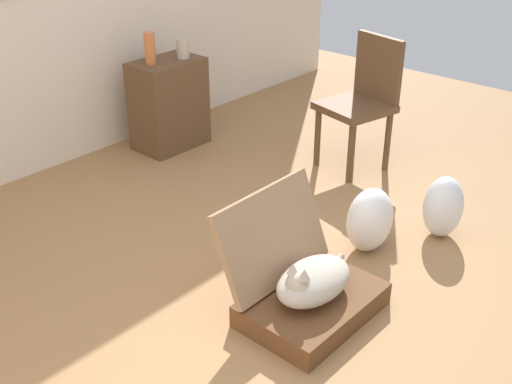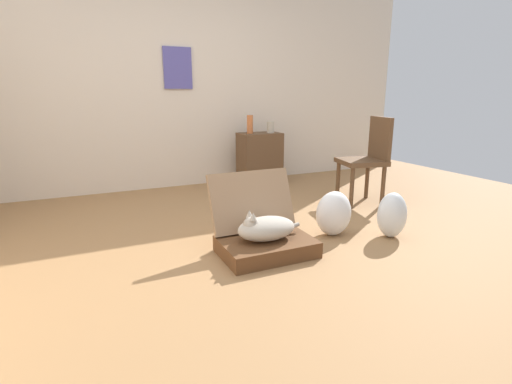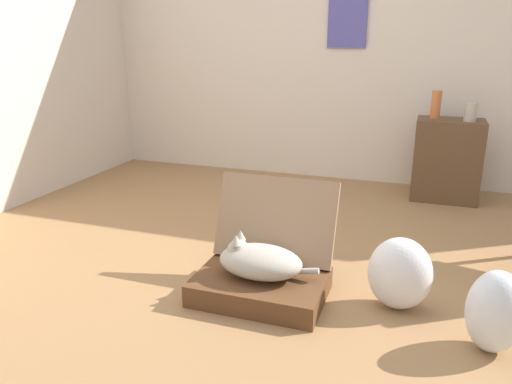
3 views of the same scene
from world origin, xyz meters
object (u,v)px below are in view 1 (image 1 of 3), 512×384
at_px(vase_tall, 150,48).
at_px(chair, 363,98).
at_px(suitcase_base, 312,305).
at_px(plastic_bag_clear, 443,207).
at_px(cat, 312,281).
at_px(plastic_bag_white, 370,220).
at_px(side_table, 169,104).
at_px(vase_short, 183,48).

xyz_separation_m(vase_tall, chair, (0.80, -1.28, -0.28)).
xyz_separation_m(suitcase_base, plastic_bag_clear, (1.09, -0.11, 0.13)).
xyz_separation_m(suitcase_base, cat, (-0.01, 0.00, 0.15)).
height_order(cat, plastic_bag_clear, plastic_bag_clear).
relative_size(cat, plastic_bag_white, 1.38).
xyz_separation_m(suitcase_base, side_table, (0.92, 2.07, 0.28)).
bearing_deg(vase_short, plastic_bag_clear, -88.90).
distance_m(vase_tall, chair, 1.54).
height_order(vase_short, chair, chair).
bearing_deg(plastic_bag_white, chair, 36.46).
bearing_deg(suitcase_base, plastic_bag_clear, -5.75).
relative_size(cat, vase_tall, 2.29).
bearing_deg(plastic_bag_white, vase_tall, 86.92).
bearing_deg(side_table, cat, -114.23).
distance_m(suitcase_base, plastic_bag_clear, 1.11).
distance_m(suitcase_base, chair, 1.84).
bearing_deg(vase_short, plastic_bag_white, -100.96).
bearing_deg(chair, vase_tall, -135.39).
distance_m(suitcase_base, plastic_bag_white, 0.71).
height_order(vase_tall, chair, chair).
bearing_deg(plastic_bag_white, vase_short, 79.04).
relative_size(plastic_bag_clear, vase_tall, 1.67).
bearing_deg(plastic_bag_clear, cat, 174.28).
distance_m(plastic_bag_white, side_table, 1.96).
bearing_deg(plastic_bag_clear, vase_tall, 97.88).
bearing_deg(suitcase_base, vase_short, 62.52).
bearing_deg(suitcase_base, vase_tall, 69.17).
distance_m(suitcase_base, vase_short, 2.38).
height_order(suitcase_base, side_table, side_table).
relative_size(suitcase_base, plastic_bag_clear, 1.78).
height_order(plastic_bag_white, plastic_bag_clear, plastic_bag_clear).
xyz_separation_m(vase_tall, vase_short, (0.26, -0.05, -0.04)).
height_order(side_table, vase_tall, vase_tall).
bearing_deg(plastic_bag_clear, vase_short, 91.10).
height_order(suitcase_base, cat, cat).
height_order(suitcase_base, plastic_bag_clear, plastic_bag_clear).
distance_m(vase_tall, vase_short, 0.27).
xyz_separation_m(cat, vase_short, (1.06, 2.02, 0.54)).
bearing_deg(vase_tall, vase_short, -11.76).
distance_m(cat, side_table, 2.27).
relative_size(vase_short, chair, 0.16).
bearing_deg(plastic_bag_clear, suitcase_base, 174.25).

